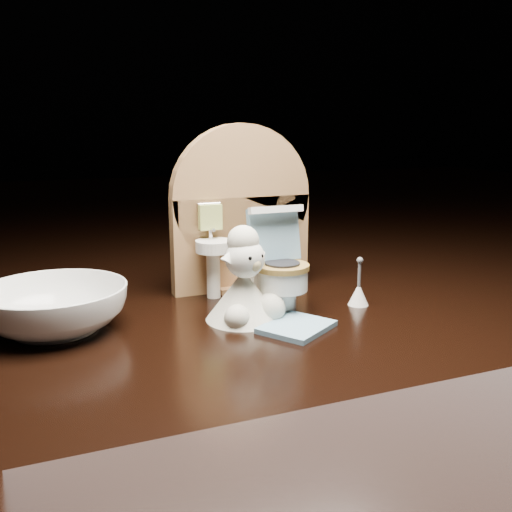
{
  "coord_description": "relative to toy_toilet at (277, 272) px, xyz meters",
  "views": [
    {
      "loc": [
        -0.18,
        -0.42,
        0.15
      ],
      "look_at": [
        -0.01,
        -0.0,
        0.05
      ],
      "focal_mm": 40.0,
      "sensor_mm": 36.0,
      "label": 1
    }
  ],
  "objects": [
    {
      "name": "backdrop_panel",
      "position": [
        -0.01,
        0.07,
        0.03
      ],
      "size": [
        0.13,
        0.05,
        0.15
      ],
      "color": "#9A6D42",
      "rests_on": "ground"
    },
    {
      "name": "toy_toilet",
      "position": [
        0.0,
        0.0,
        0.0
      ],
      "size": [
        0.05,
        0.06,
        0.09
      ],
      "rotation": [
        0.0,
        0.0,
        -0.01
      ],
      "color": "white",
      "rests_on": "ground"
    },
    {
      "name": "bath_mat",
      "position": [
        -0.01,
        -0.05,
        -0.03
      ],
      "size": [
        0.07,
        0.06,
        0.0
      ],
      "primitive_type": "cube",
      "rotation": [
        0.0,
        0.0,
        0.57
      ],
      "color": "#6E97AE",
      "rests_on": "ground"
    },
    {
      "name": "toilet_brush",
      "position": [
        0.07,
        -0.02,
        -0.02
      ],
      "size": [
        0.02,
        0.02,
        0.04
      ],
      "color": "white",
      "rests_on": "ground"
    },
    {
      "name": "plush_lamb",
      "position": [
        -0.03,
        -0.02,
        -0.01
      ],
      "size": [
        0.06,
        0.06,
        0.08
      ],
      "rotation": [
        0.0,
        0.0,
        0.32
      ],
      "color": "beige",
      "rests_on": "ground"
    },
    {
      "name": "ceramic_bowl",
      "position": [
        -0.17,
        0.01,
        -0.01
      ],
      "size": [
        0.11,
        0.11,
        0.03
      ],
      "primitive_type": "imported",
      "rotation": [
        0.0,
        0.0,
        -0.08
      ],
      "color": "white",
      "rests_on": "ground"
    }
  ]
}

